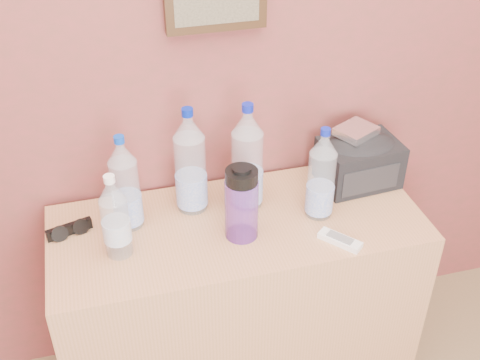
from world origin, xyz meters
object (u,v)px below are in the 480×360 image
pet_small (115,220)px  nalgene_bottle (242,203)px  dresser (238,304)px  sunglasses (69,229)px  pet_large_b (247,162)px  pet_large_d (321,178)px  pet_large_a (125,187)px  ac_remote (340,240)px  toiletry_bag (359,160)px  pet_large_c (190,166)px  foil_packet (356,131)px

pet_small → nalgene_bottle: bearing=-2.4°
dresser → sunglasses: sunglasses is taller
pet_large_b → pet_large_d: (0.21, -0.11, -0.02)m
pet_large_a → ac_remote: pet_large_a is taller
sunglasses → pet_large_d: bearing=-23.4°
pet_large_a → pet_large_d: pet_large_a is taller
pet_large_d → toiletry_bag: 0.24m
pet_small → nalgene_bottle: (0.37, -0.02, 0.00)m
toiletry_bag → pet_large_c: bearing=175.0°
pet_small → ac_remote: pet_small is taller
pet_large_a → pet_small: (-0.04, -0.13, -0.02)m
dresser → pet_large_d: size_ratio=3.77×
pet_small → foil_packet: 0.84m
pet_large_d → nalgene_bottle: bearing=-171.9°
pet_large_b → pet_small: 0.45m
dresser → foil_packet: foil_packet is taller
dresser → pet_large_d: (0.26, -0.02, 0.51)m
pet_large_d → nalgene_bottle: size_ratio=1.27×
pet_large_a → sunglasses: size_ratio=2.26×
pet_large_b → ac_remote: 0.37m
pet_large_b → toiletry_bag: (0.40, 0.02, -0.07)m
sunglasses → ac_remote: bearing=-33.8°
nalgene_bottle → foil_packet: bearing=23.9°
pet_large_a → nalgene_bottle: 0.35m
foil_packet → sunglasses: bearing=-176.5°
dresser → foil_packet: size_ratio=9.41×
pet_large_a → foil_packet: (0.77, 0.06, 0.05)m
pet_large_a → pet_small: size_ratio=1.17×
ac_remote → toiletry_bag: size_ratio=0.52×
pet_small → sunglasses: pet_small is taller
pet_large_d → pet_small: 0.63m
foil_packet → pet_large_c: bearing=-177.9°
dresser → pet_small: bearing=-173.4°
dresser → pet_large_a: bearing=165.8°
sunglasses → pet_small: bearing=-57.4°
nalgene_bottle → pet_large_b: bearing=68.4°
foil_packet → dresser: bearing=-162.5°
pet_large_d → sunglasses: pet_large_d is taller
pet_large_c → ac_remote: bearing=-36.7°
pet_large_d → ac_remote: size_ratio=2.33×
pet_large_c → ac_remote: size_ratio=2.69×
pet_large_a → toiletry_bag: 0.79m
toiletry_bag → foil_packet: 0.10m
pet_large_c → pet_small: bearing=-147.1°
sunglasses → ac_remote: sunglasses is taller
pet_large_d → nalgene_bottle: pet_large_d is taller
pet_large_a → pet_large_b: size_ratio=0.87×
foil_packet → pet_large_b: bearing=-172.9°
pet_small → sunglasses: 0.21m
dresser → toiletry_bag: size_ratio=4.60×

